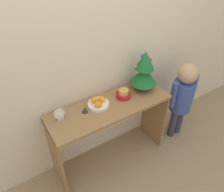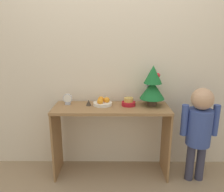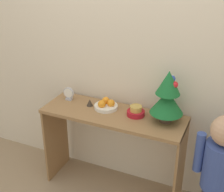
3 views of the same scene
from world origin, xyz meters
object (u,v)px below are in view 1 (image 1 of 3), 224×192
(figurine, at_px, (85,110))
(fruit_bowl, at_px, (98,103))
(mini_tree, at_px, (144,70))
(child_figure, at_px, (183,94))
(singing_bowl, at_px, (123,94))
(desk_clock, at_px, (59,115))

(figurine, bearing_deg, fruit_bowl, 5.91)
(mini_tree, relative_size, child_figure, 0.42)
(fruit_bowl, bearing_deg, singing_bowl, -3.26)
(singing_bowl, relative_size, child_figure, 0.14)
(figurine, relative_size, child_figure, 0.06)
(mini_tree, xyz_separation_m, desk_clock, (-0.91, 0.02, -0.17))
(desk_clock, distance_m, figurine, 0.23)
(fruit_bowl, distance_m, singing_bowl, 0.28)
(fruit_bowl, height_order, desk_clock, desk_clock)
(desk_clock, height_order, figurine, desk_clock)
(mini_tree, distance_m, fruit_bowl, 0.56)
(figurine, bearing_deg, child_figure, -7.88)
(child_figure, bearing_deg, figurine, 172.12)
(figurine, bearing_deg, desk_clock, 173.37)
(mini_tree, relative_size, desk_clock, 3.51)
(mini_tree, bearing_deg, fruit_bowl, 179.41)
(singing_bowl, relative_size, desk_clock, 1.21)
(figurine, bearing_deg, singing_bowl, -0.04)
(singing_bowl, distance_m, child_figure, 0.76)
(singing_bowl, xyz_separation_m, figurine, (-0.43, 0.00, -0.00))
(fruit_bowl, bearing_deg, child_figure, -9.92)
(desk_clock, bearing_deg, mini_tree, -1.04)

